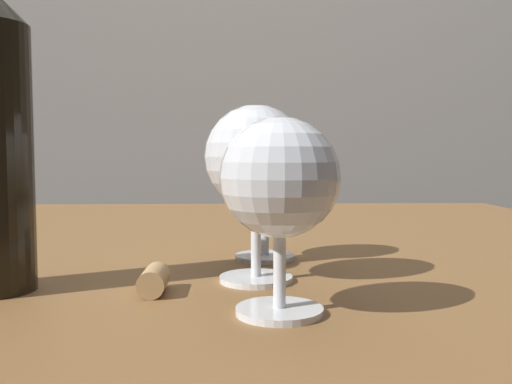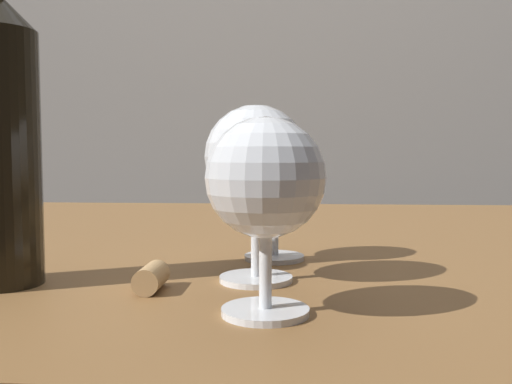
# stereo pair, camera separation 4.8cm
# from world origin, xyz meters

# --- Properties ---
(back_wall) EXTENTS (5.00, 0.08, 2.60)m
(back_wall) POSITION_xyz_m (0.00, 1.09, 1.30)
(back_wall) COLOR gray
(back_wall) RESTS_ON ground_plane
(dining_table) EXTENTS (1.16, 0.97, 0.72)m
(dining_table) POSITION_xyz_m (0.00, 0.00, 0.63)
(dining_table) COLOR brown
(dining_table) RESTS_ON ground_plane
(wine_glass_amber) EXTENTS (0.08, 0.08, 0.14)m
(wine_glass_amber) POSITION_xyz_m (0.06, -0.36, 0.82)
(wine_glass_amber) COLOR white
(wine_glass_amber) RESTS_ON dining_table
(wine_glass_cabernet) EXTENTS (0.09, 0.09, 0.16)m
(wine_glass_cabernet) POSITION_xyz_m (0.04, -0.26, 0.83)
(wine_glass_cabernet) COLOR white
(wine_glass_cabernet) RESTS_ON dining_table
(wine_glass_port) EXTENTS (0.08, 0.08, 0.14)m
(wine_glass_port) POSITION_xyz_m (0.06, -0.16, 0.82)
(wine_glass_port) COLOR white
(wine_glass_port) RESTS_ON dining_table
(cork) EXTENTS (0.02, 0.04, 0.02)m
(cork) POSITION_xyz_m (-0.04, -0.30, 0.74)
(cork) COLOR tan
(cork) RESTS_ON dining_table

